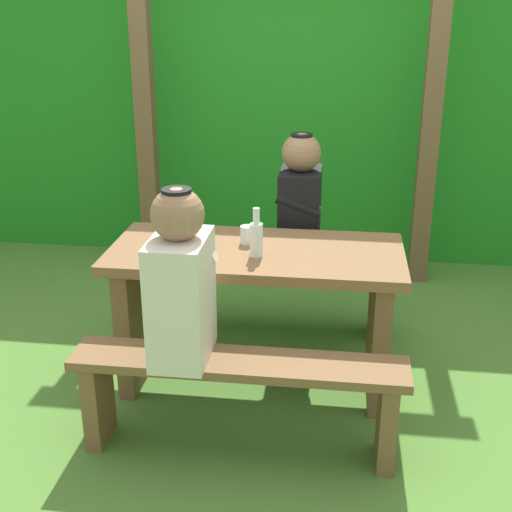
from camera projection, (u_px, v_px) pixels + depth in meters
name	position (u px, v px, depth m)	size (l,w,h in m)	color
ground_plane	(256.00, 379.00, 3.42)	(12.00, 12.00, 0.00)	#4D7B2F
hedge_backdrop	(293.00, 112.00, 5.12)	(6.40, 0.91, 2.03)	#20821F
pergola_post_left	(145.00, 114.00, 4.47)	(0.12, 0.12, 2.21)	brown
pergola_post_right	(431.00, 120.00, 4.25)	(0.12, 0.12, 2.21)	brown
picnic_table	(256.00, 293.00, 3.25)	(1.40, 0.64, 0.72)	brown
bench_near	(238.00, 386.00, 2.78)	(1.40, 0.24, 0.45)	brown
bench_far	(269.00, 279.00, 3.84)	(1.40, 0.24, 0.45)	brown
person_white_shirt	(181.00, 282.00, 2.64)	(0.25, 0.35, 0.72)	silver
person_black_coat	(300.00, 204.00, 3.65)	(0.25, 0.35, 0.72)	black
drinking_glass	(247.00, 235.00, 3.22)	(0.07, 0.07, 0.09)	silver
bottle_left	(256.00, 237.00, 3.05)	(0.06, 0.06, 0.23)	silver
cell_phone	(199.00, 249.00, 3.15)	(0.07, 0.14, 0.01)	black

